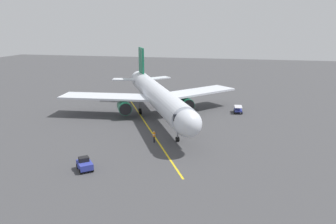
# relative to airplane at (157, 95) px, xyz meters

# --- Properties ---
(ground_plane) EXTENTS (220.00, 220.00, 0.00)m
(ground_plane) POSITION_rel_airplane_xyz_m (-1.34, -1.55, -4.00)
(ground_plane) COLOR #424244
(apron_lead_in_line) EXTENTS (18.50, 35.69, 0.01)m
(apron_lead_in_line) POSITION_rel_airplane_xyz_m (-0.13, 6.25, -4.00)
(apron_lead_in_line) COLOR yellow
(apron_lead_in_line) RESTS_ON ground
(airplane) EXTENTS (31.43, 37.36, 11.50)m
(airplane) POSITION_rel_airplane_xyz_m (0.00, 0.00, 0.00)
(airplane) COLOR silver
(airplane) RESTS_ON ground
(ground_crew_marshaller) EXTENTS (0.45, 0.47, 1.71)m
(ground_crew_marshaller) POSITION_rel_airplane_xyz_m (-3.10, 13.34, -3.12)
(ground_crew_marshaller) COLOR #23232D
(ground_crew_marshaller) RESTS_ON ground
(tug_near_nose) EXTENTS (2.62, 2.73, 1.50)m
(tug_near_nose) POSITION_rel_airplane_xyz_m (2.29, 24.15, -3.30)
(tug_near_nose) COLOR #2D3899
(tug_near_nose) RESTS_ON ground
(baggage_cart_portside) EXTENTS (1.73, 2.70, 1.27)m
(baggage_cart_portside) POSITION_rel_airplane_xyz_m (-14.46, -6.12, -3.35)
(baggage_cart_portside) COLOR #2D3899
(baggage_cart_portside) RESTS_ON ground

